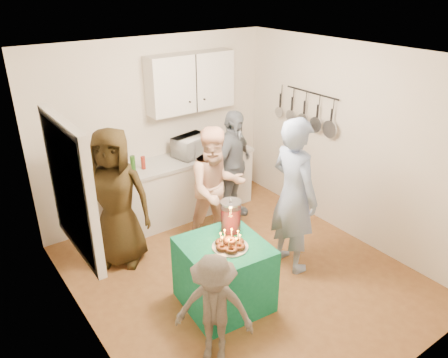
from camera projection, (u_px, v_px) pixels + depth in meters
floor at (241, 274)px, 5.33m from camera, size 4.00×4.00×0.00m
ceiling at (245, 56)px, 4.23m from camera, size 4.00×4.00×0.00m
back_wall at (157, 130)px, 6.25m from camera, size 3.60×3.60×0.00m
left_wall at (81, 228)px, 3.83m from camera, size 4.00×4.00×0.00m
right_wall at (351, 144)px, 5.73m from camera, size 4.00×4.00×0.00m
window_night at (69, 189)px, 3.96m from camera, size 0.04×1.00×1.20m
counter at (182, 188)px, 6.51m from camera, size 2.20×0.58×0.86m
countertop at (181, 160)px, 6.31m from camera, size 2.24×0.62×0.05m
upper_cabinet at (191, 82)px, 6.13m from camera, size 1.30×0.30×0.80m
pot_rack at (309, 111)px, 6.08m from camera, size 0.12×1.00×0.60m
microwave at (192, 146)px, 6.35m from camera, size 0.60×0.47×0.29m
party_table at (224, 274)px, 4.71m from camera, size 0.92×0.92×0.76m
donut_cake at (230, 240)px, 4.47m from camera, size 0.38×0.38×0.18m
punch_jar at (231, 217)px, 4.74m from camera, size 0.22×0.22×0.34m
man_birthday at (294, 196)px, 5.13m from camera, size 0.49×0.72×1.92m
woman_back_left at (115, 198)px, 5.24m from camera, size 1.03×0.98×1.77m
woman_back_center at (216, 188)px, 5.62m from camera, size 0.93×0.80×1.64m
woman_back_right at (233, 166)px, 6.27m from camera, size 1.04×0.77×1.64m
child_near_left at (214, 310)px, 3.95m from camera, size 0.81×0.81×1.13m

